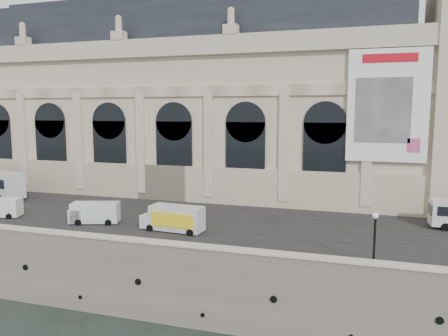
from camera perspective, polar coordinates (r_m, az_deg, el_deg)
The scene contains 8 objects.
ground at distance 42.52m, azimuth -13.51°, elevation -18.44°, with size 260.00×260.00×0.00m, color black.
quay at distance 72.24m, azimuth 0.74°, elevation -4.84°, with size 160.00×70.00×6.00m, color gray.
street at distance 52.27m, azimuth -5.84°, elevation -6.28°, with size 160.00×24.00×0.06m, color #2D2D2D.
parapet at distance 40.58m, azimuth -13.37°, elevation -9.66°, with size 160.00×1.40×1.21m.
museum at distance 68.65m, azimuth -5.08°, elevation 8.54°, with size 69.00×18.70×29.10m.
van_c at distance 50.70m, azimuth -16.80°, elevation -5.63°, with size 5.67×3.50×2.37m.
box_truck at distance 45.79m, azimuth -6.62°, elevation -6.57°, with size 6.84×2.84×2.69m.
lamp_right at distance 36.08m, azimuth 19.04°, elevation -9.18°, with size 0.48×0.48×4.72m.
Camera 1 is at (19.98, -32.67, 18.46)m, focal length 35.00 mm.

